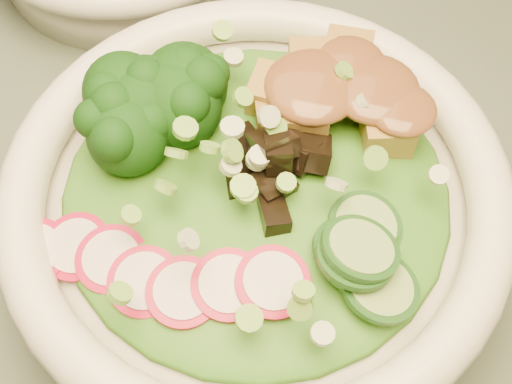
# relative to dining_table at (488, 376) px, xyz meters

# --- Properties ---
(dining_table) EXTENTS (1.20, 0.80, 0.75)m
(dining_table) POSITION_rel_dining_table_xyz_m (0.00, 0.00, 0.00)
(dining_table) COLOR black
(dining_table) RESTS_ON ground
(salad_bowl) EXTENTS (0.31, 0.31, 0.08)m
(salad_bowl) POSITION_rel_dining_table_xyz_m (-0.19, 0.01, 0.16)
(salad_bowl) COLOR white
(salad_bowl) RESTS_ON dining_table
(lettuce_bed) EXTENTS (0.23, 0.23, 0.03)m
(lettuce_bed) POSITION_rel_dining_table_xyz_m (-0.19, 0.01, 0.18)
(lettuce_bed) COLOR #1F5D13
(lettuce_bed) RESTS_ON salad_bowl
(broccoli_florets) EXTENTS (0.09, 0.08, 0.05)m
(broccoli_florets) POSITION_rel_dining_table_xyz_m (-0.25, 0.04, 0.20)
(broccoli_florets) COLOR black
(broccoli_florets) RESTS_ON salad_bowl
(radish_slices) EXTENTS (0.13, 0.05, 0.02)m
(radish_slices) POSITION_rel_dining_table_xyz_m (-0.22, -0.06, 0.19)
(radish_slices) COLOR #AC0D31
(radish_slices) RESTS_ON salad_bowl
(cucumber_slices) EXTENTS (0.08, 0.08, 0.04)m
(cucumber_slices) POSITION_rel_dining_table_xyz_m (-0.12, -0.02, 0.20)
(cucumber_slices) COLOR #98B866
(cucumber_slices) RESTS_ON salad_bowl
(mushroom_heap) EXTENTS (0.08, 0.08, 0.05)m
(mushroom_heap) POSITION_rel_dining_table_xyz_m (-0.18, 0.03, 0.20)
(mushroom_heap) COLOR black
(mushroom_heap) RESTS_ON salad_bowl
(tofu_cubes) EXTENTS (0.10, 0.07, 0.04)m
(tofu_cubes) POSITION_rel_dining_table_xyz_m (-0.15, 0.08, 0.20)
(tofu_cubes) COLOR #A58337
(tofu_cubes) RESTS_ON salad_bowl
(peanut_sauce) EXTENTS (0.08, 0.06, 0.02)m
(peanut_sauce) POSITION_rel_dining_table_xyz_m (-0.15, 0.08, 0.21)
(peanut_sauce) COLOR brown
(peanut_sauce) RESTS_ON tofu_cubes
(scallion_garnish) EXTENTS (0.22, 0.22, 0.03)m
(scallion_garnish) POSITION_rel_dining_table_xyz_m (-0.19, 0.01, 0.21)
(scallion_garnish) COLOR #75B43F
(scallion_garnish) RESTS_ON salad_bowl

